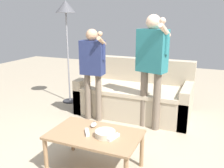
# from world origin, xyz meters

# --- Properties ---
(ground_plane) EXTENTS (12.00, 12.00, 0.00)m
(ground_plane) POSITION_xyz_m (0.00, 0.00, 0.00)
(ground_plane) COLOR tan
(couch) EXTENTS (1.86, 0.93, 0.90)m
(couch) POSITION_xyz_m (-0.18, 1.58, 0.30)
(couch) COLOR #B7A88E
(couch) RESTS_ON ground
(coffee_table) EXTENTS (0.95, 0.58, 0.43)m
(coffee_table) POSITION_xyz_m (-0.07, -0.18, 0.38)
(coffee_table) COLOR #997551
(coffee_table) RESTS_ON ground
(snack_bowl) EXTENTS (0.21, 0.21, 0.06)m
(snack_bowl) POSITION_xyz_m (0.06, -0.19, 0.46)
(snack_bowl) COLOR beige
(snack_bowl) RESTS_ON coffee_table
(game_remote_nunchuk) EXTENTS (0.06, 0.09, 0.05)m
(game_remote_nunchuk) POSITION_xyz_m (-0.16, -0.04, 0.45)
(game_remote_nunchuk) COLOR white
(game_remote_nunchuk) RESTS_ON coffee_table
(floor_lamp) EXTENTS (0.37, 0.37, 1.90)m
(floor_lamp) POSITION_xyz_m (-1.53, 1.62, 1.66)
(floor_lamp) COLOR #2D2D33
(floor_lamp) RESTS_ON ground
(player_left) EXTENTS (0.43, 0.27, 1.43)m
(player_left) POSITION_xyz_m (-0.70, 1.02, 0.90)
(player_left) COLOR #756656
(player_left) RESTS_ON ground
(player_right) EXTENTS (0.48, 0.42, 1.64)m
(player_right) POSITION_xyz_m (0.20, 1.08, 1.03)
(player_right) COLOR #756656
(player_right) RESTS_ON ground
(game_remote_wand_near) EXTENTS (0.08, 0.17, 0.03)m
(game_remote_wand_near) POSITION_xyz_m (0.15, -0.20, 0.44)
(game_remote_wand_near) COLOR white
(game_remote_wand_near) RESTS_ON coffee_table
(game_remote_wand_far) EXTENTS (0.11, 0.15, 0.03)m
(game_remote_wand_far) POSITION_xyz_m (-0.14, -0.21, 0.44)
(game_remote_wand_far) COLOR white
(game_remote_wand_far) RESTS_ON coffee_table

